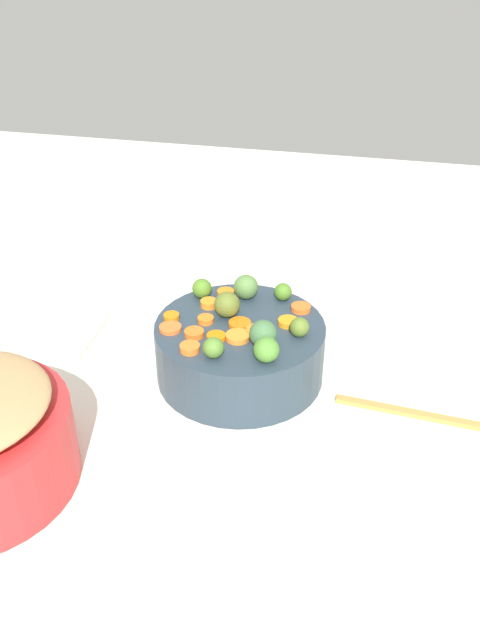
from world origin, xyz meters
The scene contains 25 objects.
tabletop centered at (0.00, 0.00, 0.01)m, with size 2.40×2.40×0.02m, color silver.
serving_bowl_carrots centered at (0.01, 0.00, 0.07)m, with size 0.27×0.27×0.10m, color #2B3C49.
carrot_slice_0 centered at (0.03, 0.03, 0.12)m, with size 0.03×0.03×0.01m, color orange.
carrot_slice_1 centered at (0.05, -0.10, 0.12)m, with size 0.04×0.04×0.01m, color orange.
carrot_slice_2 centered at (-0.07, -0.04, 0.12)m, with size 0.03×0.03×0.01m, color orange.
carrot_slice_3 centered at (-0.04, -0.06, 0.12)m, with size 0.03×0.03×0.01m, color orange.
carrot_slice_4 centered at (-0.01, 0.07, 0.12)m, with size 0.03×0.03×0.01m, color orange.
carrot_slice_5 centered at (0.01, -0.06, 0.12)m, with size 0.03×0.03×0.01m, color orange.
carrot_slice_6 centered at (0.06, -0.06, 0.12)m, with size 0.03×0.03×0.01m, color orange.
carrot_slice_7 centered at (0.02, -0.11, 0.12)m, with size 0.03×0.03×0.01m, color orange.
carrot_slice_8 centered at (0.06, -0.03, 0.12)m, with size 0.03×0.03×0.01m, color orange.
carrot_slice_9 centered at (0.10, -0.06, 0.12)m, with size 0.03×0.03×0.01m, color orange.
carrot_slice_10 centered at (0.01, 0.00, 0.12)m, with size 0.04×0.04×0.01m, color orange.
carrot_slice_11 centered at (0.05, 0.01, 0.12)m, with size 0.04×0.04×0.01m, color orange.
carrot_slice_12 centered at (-0.06, 0.09, 0.12)m, with size 0.03×0.03×0.01m, color orange.
brussels_sprout_0 centered at (-0.08, -0.01, 0.14)m, with size 0.04×0.04×0.04m, color #557F40.
brussels_sprout_1 centered at (0.06, 0.05, 0.14)m, with size 0.04×0.04×0.04m, color #427041.
brussels_sprout_2 centered at (-0.01, -0.03, 0.14)m, with size 0.04×0.04×0.04m, color #5D6D28.
brussels_sprout_3 centered at (-0.06, -0.08, 0.13)m, with size 0.03×0.03×0.03m, color #4F7F25.
brussels_sprout_4 centered at (-0.09, 0.05, 0.13)m, with size 0.03×0.03×0.03m, color #4B7E26.
brussels_sprout_5 centered at (0.09, 0.06, 0.14)m, with size 0.04×0.04×0.04m, color #4E8931.
brussels_sprout_6 centered at (0.02, 0.10, 0.13)m, with size 0.03×0.03×0.03m, color #597229.
brussels_sprout_7 centered at (0.10, -0.02, 0.13)m, with size 0.03×0.03×0.03m, color #527F2E.
wooden_spoon centered at (0.06, 0.36, 0.03)m, with size 0.05×0.30×0.01m.
dish_towel centered at (-0.04, -0.33, 0.02)m, with size 0.15×0.10×0.01m, color beige.
Camera 1 is at (0.85, 0.20, 0.67)m, focal length 36.21 mm.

